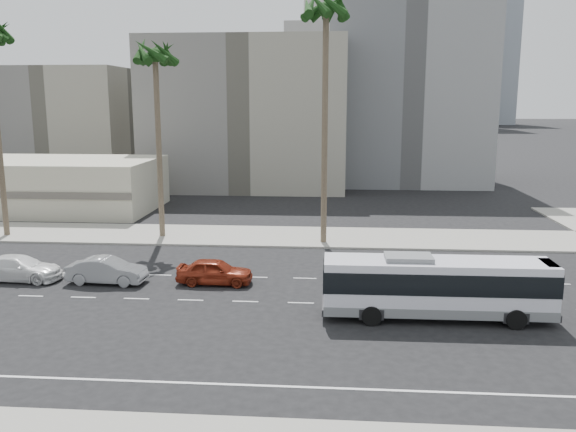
# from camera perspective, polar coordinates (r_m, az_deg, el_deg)

# --- Properties ---
(ground) EXTENTS (700.00, 700.00, 0.00)m
(ground) POSITION_cam_1_polar(r_m,az_deg,el_deg) (32.05, 6.66, -8.45)
(ground) COLOR black
(ground) RESTS_ON ground
(sidewalk_north) EXTENTS (120.00, 7.00, 0.15)m
(sidewalk_north) POSITION_cam_1_polar(r_m,az_deg,el_deg) (46.93, 5.95, -2.07)
(sidewalk_north) COLOR gray
(sidewalk_north) RESTS_ON ground
(commercial_low) EXTENTS (22.00, 12.16, 5.00)m
(commercial_low) POSITION_cam_1_polar(r_m,az_deg,el_deg) (63.59, -22.45, 2.80)
(commercial_low) COLOR #B9B49D
(commercial_low) RESTS_ON ground
(midrise_beige_west) EXTENTS (24.00, 18.00, 18.00)m
(midrise_beige_west) POSITION_cam_1_polar(r_m,az_deg,el_deg) (75.97, -3.72, 9.73)
(midrise_beige_west) COLOR slate
(midrise_beige_west) RESTS_ON ground
(midrise_gray_center) EXTENTS (20.00, 20.00, 26.00)m
(midrise_gray_center) POSITION_cam_1_polar(r_m,az_deg,el_deg) (82.78, 11.14, 12.42)
(midrise_gray_center) COLOR slate
(midrise_gray_center) RESTS_ON ground
(midrise_beige_far) EXTENTS (18.00, 16.00, 15.00)m
(midrise_beige_far) POSITION_cam_1_polar(r_m,az_deg,el_deg) (88.23, -20.38, 8.27)
(midrise_beige_far) COLOR slate
(midrise_beige_far) RESTS_ON ground
(civic_tower) EXTENTS (42.00, 42.00, 129.00)m
(civic_tower) POSITION_cam_1_polar(r_m,az_deg,el_deg) (281.63, 4.41, 16.69)
(civic_tower) COLOR #BBB7AE
(civic_tower) RESTS_ON ground
(highrise_right) EXTENTS (26.00, 26.00, 70.00)m
(highrise_right) POSITION_cam_1_polar(r_m,az_deg,el_deg) (265.43, 15.00, 15.89)
(highrise_right) COLOR slate
(highrise_right) RESTS_ON ground
(highrise_far) EXTENTS (22.00, 22.00, 60.00)m
(highrise_far) POSITION_cam_1_polar(r_m,az_deg,el_deg) (299.49, 18.74, 14.12)
(highrise_far) COLOR slate
(highrise_far) RESTS_ON ground
(city_bus) EXTENTS (11.19, 2.74, 3.21)m
(city_bus) POSITION_cam_1_polar(r_m,az_deg,el_deg) (30.32, 14.13, -6.51)
(city_bus) COLOR silver
(city_bus) RESTS_ON ground
(car_a) EXTENTS (1.83, 4.48, 1.52)m
(car_a) POSITION_cam_1_polar(r_m,az_deg,el_deg) (35.36, -7.05, -5.30)
(car_a) COLOR maroon
(car_a) RESTS_ON ground
(car_b) EXTENTS (1.87, 4.73, 1.53)m
(car_b) POSITION_cam_1_polar(r_m,az_deg,el_deg) (36.82, -16.99, -5.04)
(car_b) COLOR gray
(car_b) RESTS_ON ground
(car_c) EXTENTS (2.26, 5.20, 1.49)m
(car_c) POSITION_cam_1_polar(r_m,az_deg,el_deg) (39.29, -24.42, -4.59)
(car_c) COLOR white
(car_c) RESTS_ON ground
(palm_near) EXTENTS (5.45, 5.45, 18.33)m
(palm_near) POSITION_cam_1_polar(r_m,az_deg,el_deg) (44.22, 3.68, 18.73)
(palm_near) COLOR brown
(palm_near) RESTS_ON ground
(palm_mid) EXTENTS (4.93, 4.93, 15.24)m
(palm_mid) POSITION_cam_1_polar(r_m,az_deg,el_deg) (47.03, -12.65, 14.49)
(palm_mid) COLOR brown
(palm_mid) RESTS_ON ground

